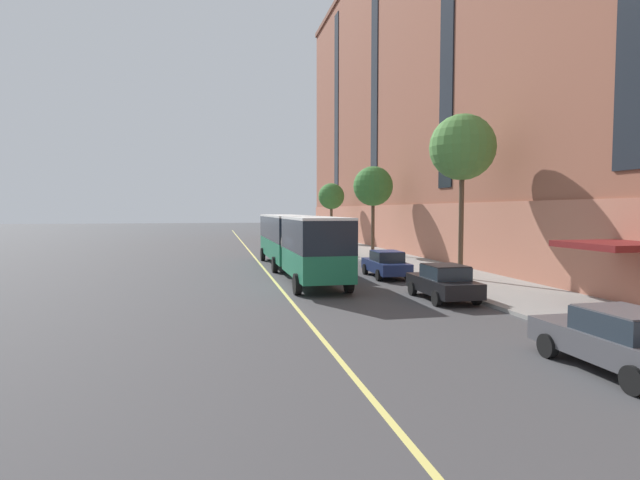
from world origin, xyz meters
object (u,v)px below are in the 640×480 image
parked_car_champagne_4 (306,239)px  street_tree_far_uptown (373,187)px  parked_car_silver_5 (333,247)px  fire_hydrant (348,249)px  street_tree_mid_block (462,148)px  street_tree_far_downtown (331,197)px  city_bus (295,240)px  parked_car_red_0 (317,243)px  parked_car_darkgray_1 (620,340)px  parked_car_navy_3 (386,264)px  parked_car_black_2 (443,282)px

parked_car_champagne_4 → street_tree_far_uptown: 13.77m
parked_car_silver_5 → fire_hydrant: bearing=37.8°
street_tree_mid_block → street_tree_far_downtown: 31.55m
city_bus → parked_car_silver_5: bearing=64.3°
street_tree_far_uptown → parked_car_red_0: bearing=122.7°
parked_car_silver_5 → street_tree_far_uptown: street_tree_far_uptown is taller
parked_car_red_0 → parked_car_darkgray_1: bearing=-90.0°
city_bus → parked_car_champagne_4: city_bus is taller
parked_car_navy_3 → parked_car_champagne_4: same height
parked_car_champagne_4 → street_tree_mid_block: (3.65, -27.99, 6.52)m
parked_car_red_0 → parked_car_champagne_4: 6.42m
parked_car_darkgray_1 → parked_car_champagne_4: 43.19m
parked_car_navy_3 → parked_car_silver_5: (0.03, 13.38, -0.00)m
street_tree_far_uptown → fire_hydrant: bearing=151.2°
parked_car_navy_3 → fire_hydrant: parked_car_navy_3 is taller
city_bus → parked_car_red_0: bearing=73.8°
parked_car_silver_5 → city_bus: bearing=-115.7°
parked_car_darkgray_1 → street_tree_far_downtown: (3.76, 46.70, 4.70)m
parked_car_navy_3 → street_tree_far_uptown: size_ratio=0.62×
parked_car_red_0 → parked_car_darkgray_1: (-0.02, -36.77, -0.00)m
street_tree_mid_block → street_tree_far_uptown: (-0.00, 15.75, -1.38)m
parked_car_red_0 → parked_car_black_2: bearing=-89.7°
street_tree_far_uptown → parked_car_darkgray_1: bearing=-96.9°
parked_car_silver_5 → parked_car_navy_3: bearing=-90.1°
parked_car_darkgray_1 → parked_car_navy_3: size_ratio=0.97×
street_tree_mid_block → parked_car_navy_3: bearing=148.5°
parked_car_black_2 → street_tree_far_uptown: size_ratio=0.57×
parked_car_darkgray_1 → street_tree_far_uptown: 31.60m
street_tree_far_downtown → fire_hydrant: size_ratio=9.58×
parked_car_navy_3 → parked_car_black_2: bearing=-90.0°
fire_hydrant → city_bus: bearing=-119.7°
parked_car_darkgray_1 → street_tree_mid_block: bearing=76.1°
parked_car_navy_3 → street_tree_far_uptown: bearing=75.3°
street_tree_mid_block → fire_hydrant: street_tree_mid_block is taller
street_tree_far_downtown → fire_hydrant: (-1.93, -14.69, -4.99)m
street_tree_far_uptown → parked_car_silver_5: bearing=-177.0°
city_bus → parked_car_navy_3: size_ratio=4.15×
parked_car_red_0 → street_tree_mid_block: street_tree_mid_block is taller
street_tree_far_downtown → fire_hydrant: bearing=-97.5°
city_bus → parked_car_black_2: size_ratio=4.47×
parked_car_champagne_4 → parked_car_red_0: bearing=-90.8°
street_tree_far_uptown → street_tree_far_downtown: bearing=90.0°
street_tree_far_uptown → street_tree_mid_block: bearing=-90.0°
parked_car_red_0 → fire_hydrant: 5.10m
parked_car_navy_3 → street_tree_far_downtown: bearing=83.1°
parked_car_darkgray_1 → parked_car_black_2: bearing=88.9°
parked_car_black_2 → parked_car_silver_5: same height
parked_car_darkgray_1 → fire_hydrant: (1.83, 32.02, -0.29)m
city_bus → fire_hydrant: size_ratio=26.76×
parked_car_champagne_4 → parked_car_silver_5: same height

